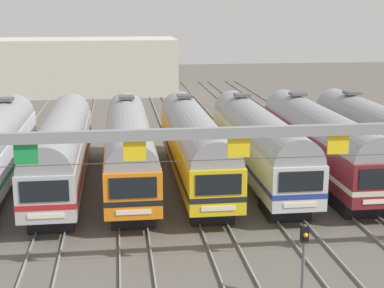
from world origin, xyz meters
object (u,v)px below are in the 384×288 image
at_px(commuter_train_yellow, 194,143).
at_px(catenary_gantry, 239,152).
at_px(commuter_train_orange, 129,145).
at_px(commuter_train_maroon, 320,139).
at_px(commuter_train_stainless, 62,147).
at_px(commuter_train_silver, 258,141).
at_px(yard_signal_mast, 304,249).
at_px(commuter_train_blue, 380,138).

bearing_deg(commuter_train_yellow, catenary_gantry, -90.00).
xyz_separation_m(commuter_train_orange, commuter_train_maroon, (12.43, 0.00, 0.00)).
height_order(commuter_train_stainless, commuter_train_silver, commuter_train_silver).
bearing_deg(commuter_train_orange, yard_signal_mast, -68.67).
xyz_separation_m(commuter_train_blue, catenary_gantry, (-12.43, -13.50, 2.75)).
bearing_deg(commuter_train_maroon, commuter_train_silver, 180.00).
height_order(commuter_train_yellow, commuter_train_silver, same).
bearing_deg(commuter_train_maroon, commuter_train_blue, 0.00).
xyz_separation_m(commuter_train_stainless, commuter_train_maroon, (16.58, 0.00, 0.00)).
xyz_separation_m(commuter_train_stainless, commuter_train_yellow, (8.29, 0.00, 0.00)).
bearing_deg(commuter_train_yellow, commuter_train_maroon, 0.00).
xyz_separation_m(commuter_train_stainless, commuter_train_orange, (4.14, 0.00, 0.00)).
relative_size(commuter_train_yellow, commuter_train_maroon, 1.00).
distance_m(commuter_train_stainless, yard_signal_mast, 19.00).
bearing_deg(commuter_train_silver, catenary_gantry, -107.07).
bearing_deg(catenary_gantry, commuter_train_stainless, 121.56).
distance_m(commuter_train_stainless, commuter_train_yellow, 8.29).
distance_m(commuter_train_blue, yard_signal_mast, 19.00).
distance_m(commuter_train_orange, commuter_train_yellow, 4.14).
xyz_separation_m(commuter_train_orange, commuter_train_yellow, (4.14, 0.00, 0.00)).
distance_m(commuter_train_orange, commuter_train_blue, 16.58).
bearing_deg(commuter_train_blue, yard_signal_mast, -123.06).
xyz_separation_m(commuter_train_silver, commuter_train_maroon, (4.14, 0.00, 0.00)).
xyz_separation_m(commuter_train_blue, yard_signal_mast, (-10.36, -15.92, -0.49)).
height_order(commuter_train_stainless, commuter_train_blue, commuter_train_blue).
height_order(commuter_train_maroon, catenary_gantry, catenary_gantry).
height_order(commuter_train_stainless, catenary_gantry, catenary_gantry).
height_order(catenary_gantry, yard_signal_mast, catenary_gantry).
bearing_deg(catenary_gantry, commuter_train_maroon, 58.45).
xyz_separation_m(commuter_train_yellow, commuter_train_maroon, (8.29, 0.00, 0.00)).
distance_m(commuter_train_silver, commuter_train_maroon, 4.14).
height_order(commuter_train_orange, commuter_train_maroon, same).
xyz_separation_m(commuter_train_yellow, commuter_train_blue, (12.43, 0.00, 0.00)).
distance_m(commuter_train_stainless, catenary_gantry, 16.07).
distance_m(commuter_train_silver, yard_signal_mast, 16.06).
height_order(commuter_train_silver, catenary_gantry, catenary_gantry).
xyz_separation_m(commuter_train_maroon, commuter_train_blue, (4.14, 0.00, 0.00)).
xyz_separation_m(commuter_train_orange, commuter_train_silver, (8.29, 0.00, 0.00)).
distance_m(commuter_train_stainless, commuter_train_silver, 12.43).
bearing_deg(yard_signal_mast, commuter_train_silver, 82.58).
distance_m(commuter_train_stainless, commuter_train_orange, 4.14).
bearing_deg(commuter_train_stainless, commuter_train_blue, 0.01).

